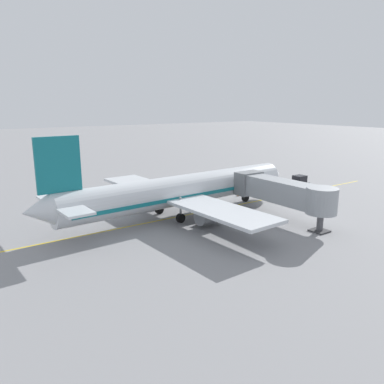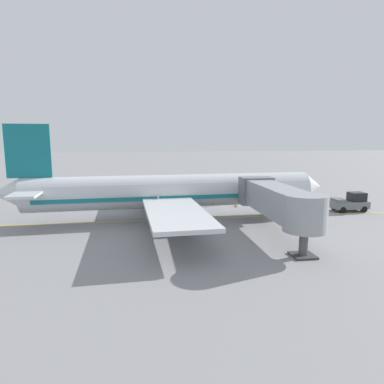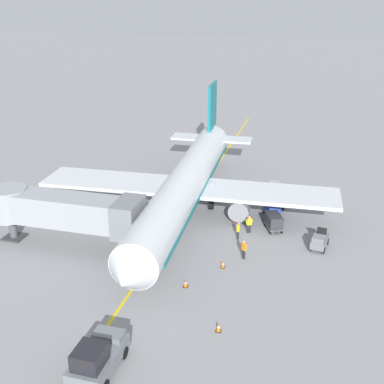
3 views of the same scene
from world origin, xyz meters
The scene contains 16 objects.
ground_plane centered at (0.00, 0.00, 0.00)m, with size 400.00×400.00×0.00m, color gray.
gate_lead_in_line centered at (0.00, 0.00, 0.00)m, with size 0.24×80.00×0.01m, color gold.
parked_airliner centered at (-0.22, 1.51, 3.19)m, with size 30.23×37.33×10.63m.
jet_bridge centered at (8.12, 10.68, 3.45)m, with size 14.07×3.50×4.98m.
pushback_tractor centered at (-1.30, 24.42, 1.10)m, with size 2.26×4.42×2.40m.
baggage_tug_lead centered at (-13.49, 5.30, 0.71)m, with size 1.64×2.66×1.62m.
baggage_cart_front centered at (-9.19, 2.80, 0.95)m, with size 2.07×2.93×1.58m.
baggage_cart_second_in_train centered at (-8.70, -0.10, 0.95)m, with size 2.07×2.93×1.58m.
baggage_cart_third_in_train centered at (-8.80, -2.58, 0.95)m, with size 2.07×2.93×1.58m.
baggage_cart_tail_end centered at (-8.47, -5.12, 0.95)m, with size 2.07×2.93×1.58m.
ground_crew_wing_walker centered at (-7.39, 8.88, 0.95)m, with size 0.61×0.54×1.69m.
ground_crew_loader centered at (-6.30, 5.51, 0.95)m, with size 0.25×0.72×1.69m.
ground_crew_marshaller centered at (-7.06, 4.01, 0.95)m, with size 0.69×0.40×1.69m.
safety_cone_nose_left centered at (-7.39, 18.82, 0.29)m, with size 0.36×0.36×0.59m.
safety_cone_nose_right centered at (-3.82, 14.27, 0.29)m, with size 0.36×0.36×0.59m.
safety_cone_wing_tip centered at (-6.00, 10.75, 0.29)m, with size 0.36×0.36×0.59m.
Camera 1 is at (37.49, -23.06, 13.58)m, focal length 34.95 mm.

